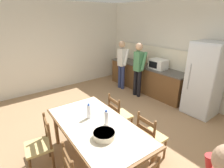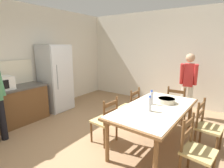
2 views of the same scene
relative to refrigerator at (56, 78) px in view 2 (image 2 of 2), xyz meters
name	(u,v)px [view 2 (image 2 of 2)]	position (x,y,z in m)	size (l,w,h in m)	color
ground_plane	(98,145)	(-0.80, -2.19, -0.93)	(8.32, 8.32, 0.00)	#9E7A56
wall_back	(16,61)	(-0.80, 0.47, 0.52)	(6.52, 0.12, 2.90)	silver
wall_right	(161,58)	(2.46, -2.19, 0.52)	(0.12, 5.20, 2.90)	silver
refrigerator	(56,78)	(0.00, 0.00, 0.00)	(0.72, 0.73, 1.86)	silver
microwave	(0,84)	(-1.45, 0.02, 0.10)	(0.50, 0.39, 0.30)	white
dining_table	(155,111)	(-0.22, -3.05, -0.24)	(2.01, 1.10, 0.77)	brown
bottle_near_centre	(150,104)	(-0.47, -3.04, -0.04)	(0.07, 0.07, 0.27)	silver
bottle_off_centre	(151,98)	(-0.12, -2.93, -0.04)	(0.07, 0.07, 0.27)	silver
serving_bowl	(166,100)	(0.12, -3.14, -0.11)	(0.32, 0.32, 0.09)	beige
chair_side_far_left	(105,121)	(-0.63, -2.23, -0.49)	(0.45, 0.43, 0.91)	brown
chair_head_end	(176,105)	(1.05, -3.11, -0.49)	(0.41, 0.43, 0.91)	brown
chair_side_far_right	(130,108)	(0.26, -2.27, -0.49)	(0.43, 0.41, 0.91)	brown
chair_side_near_right	(207,127)	(0.19, -3.87, -0.49)	(0.47, 0.45, 0.91)	brown
chair_side_near_left	(196,150)	(-0.70, -3.83, -0.49)	(0.47, 0.46, 0.91)	brown
person_by_table	(188,82)	(1.60, -3.22, -0.01)	(0.31, 0.44, 1.65)	silver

